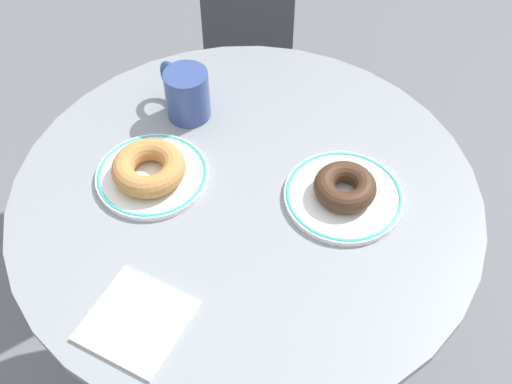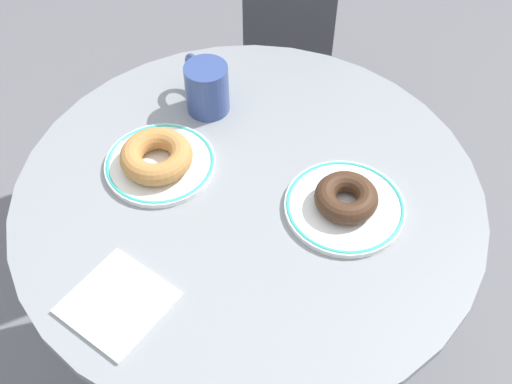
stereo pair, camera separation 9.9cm
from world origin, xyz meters
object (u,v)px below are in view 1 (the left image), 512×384
plate_left (152,175)px  plate_right (343,196)px  paper_napkin (137,321)px  cafe_table (247,269)px  donut_chocolate (345,187)px  coffee_mug (186,93)px  donut_old_fashioned (149,168)px

plate_left → plate_right: 0.32m
plate_right → paper_napkin: (-0.24, -0.30, -0.00)m
cafe_table → plate_right: (0.16, 0.03, 0.25)m
cafe_table → paper_napkin: paper_napkin is taller
plate_right → paper_napkin: bearing=-128.9°
donut_chocolate → paper_napkin: bearing=-128.9°
plate_left → coffee_mug: coffee_mug is taller
donut_old_fashioned → donut_chocolate: bearing=8.1°
donut_chocolate → donut_old_fashioned: bearing=-171.9°
plate_left → plate_right: same height
plate_left → plate_right: bearing=6.9°
plate_right → donut_old_fashioned: 0.32m
plate_left → paper_napkin: 0.27m
donut_old_fashioned → coffee_mug: 0.17m
donut_chocolate → coffee_mug: coffee_mug is taller
coffee_mug → plate_left: bearing=-91.9°
coffee_mug → cafe_table: bearing=-45.0°
plate_right → plate_left: bearing=-173.1°
cafe_table → paper_napkin: (-0.08, -0.27, 0.24)m
plate_right → coffee_mug: size_ratio=1.78×
plate_right → donut_old_fashioned: donut_old_fashioned is taller
plate_left → donut_old_fashioned: (-0.00, -0.01, 0.02)m
cafe_table → plate_right: bearing=9.2°
plate_left → cafe_table: bearing=4.6°
cafe_table → plate_left: (-0.16, -0.01, 0.25)m
plate_left → donut_chocolate: 0.32m
cafe_table → donut_old_fashioned: bearing=-173.1°
cafe_table → plate_left: size_ratio=4.13×
cafe_table → donut_old_fashioned: size_ratio=6.39×
donut_old_fashioned → paper_napkin: (0.08, -0.25, -0.03)m
plate_left → donut_old_fashioned: size_ratio=1.55×
cafe_table → plate_left: bearing=-175.4°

